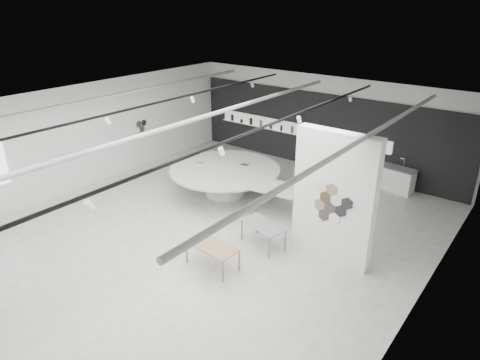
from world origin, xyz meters
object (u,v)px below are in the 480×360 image
Objects in this scene: partition_column at (334,198)px; sample_table_wood at (212,247)px; sample_table_stone at (263,226)px; display_island at (227,178)px; kitchen_counter at (392,178)px.

partition_column is 2.52× the size of sample_table_wood.
display_island is at bearing 145.98° from sample_table_stone.
display_island is 4.53m from sample_table_wood.
sample_table_wood is 0.87× the size of kitchen_counter.
kitchen_counter reaches higher than display_island.
sample_table_wood is at bearing -98.49° from kitchen_counter.
sample_table_stone is (0.43, 1.70, 0.02)m from sample_table_wood.
kitchen_counter is (1.98, 7.81, -0.16)m from sample_table_wood.
partition_column is at bearing -81.72° from kitchen_counter.
display_island is 3.62m from sample_table_stone.
kitchen_counter is at bearing 92.57° from partition_column.
sample_table_stone is 6.30m from kitchen_counter.
sample_table_stone is 0.89× the size of kitchen_counter.
partition_column is 2.20× the size of kitchen_counter.
sample_table_stone is (3.00, -2.03, -0.03)m from display_island.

